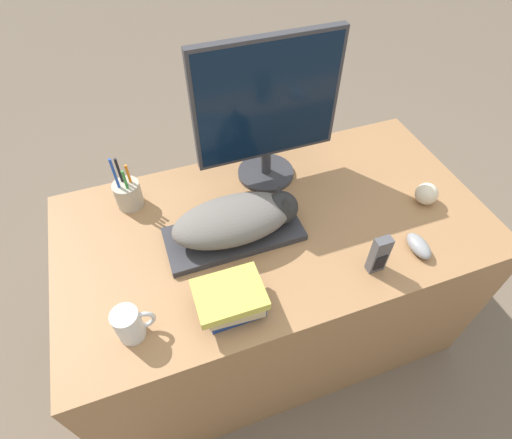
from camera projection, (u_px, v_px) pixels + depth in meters
The scene contains 11 objects.
ground_plane at pixel (303, 404), 1.61m from camera, with size 12.00×12.00×0.00m, color #6B5B4C.
desk at pixel (272, 281), 1.58m from camera, with size 1.42×0.76×0.71m.
keyboard at pixel (234, 234), 1.27m from camera, with size 0.43×0.19×0.02m.
cat at pixel (240, 218), 1.22m from camera, with size 0.40×0.19×0.12m.
monitor at pixel (268, 108), 1.26m from camera, with size 0.48×0.20×0.51m.
computer_mouse at pixel (419, 246), 1.23m from camera, with size 0.05×0.10×0.04m.
coffee_mug at pixel (130, 324), 1.02m from camera, with size 0.11×0.07×0.10m.
pen_cup at pixel (128, 194), 1.34m from camera, with size 0.09×0.09×0.21m.
baseball at pixel (427, 194), 1.35m from camera, with size 0.08×0.08×0.08m.
phone at pixel (379, 255), 1.15m from camera, with size 0.05×0.03×0.14m.
book_stack at pixel (231, 299), 1.08m from camera, with size 0.19×0.15×0.08m.
Camera 1 is at (-0.35, -0.41, 1.70)m, focal length 28.00 mm.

